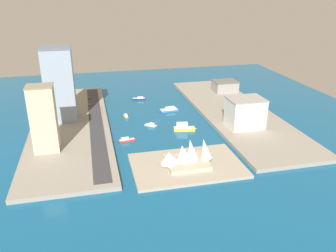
# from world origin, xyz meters

# --- Properties ---
(ground_plane) EXTENTS (440.00, 440.00, 0.00)m
(ground_plane) POSITION_xyz_m (0.00, 0.00, 0.00)
(ground_plane) COLOR #145684
(quay_west) EXTENTS (70.00, 240.00, 3.22)m
(quay_west) POSITION_xyz_m (-82.54, 0.00, 1.61)
(quay_west) COLOR gray
(quay_west) RESTS_ON ground_plane
(quay_east) EXTENTS (70.00, 240.00, 3.22)m
(quay_east) POSITION_xyz_m (82.54, 0.00, 1.61)
(quay_east) COLOR gray
(quay_east) RESTS_ON ground_plane
(peninsula_point) EXTENTS (80.77, 53.71, 2.00)m
(peninsula_point) POSITION_xyz_m (-2.61, 98.66, 1.00)
(peninsula_point) COLOR #A89E89
(peninsula_point) RESTS_ON ground_plane
(road_strip) EXTENTS (12.46, 228.00, 0.15)m
(road_strip) POSITION_xyz_m (58.92, 0.00, 3.30)
(road_strip) COLOR #38383D
(road_strip) RESTS_ON quay_east
(patrol_launch_navy) EXTENTS (16.47, 7.02, 3.62)m
(patrol_launch_navy) POSITION_xyz_m (7.02, -68.88, 1.36)
(patrol_launch_navy) COLOR #1E284C
(patrol_launch_navy) RESTS_ON ground_plane
(ferry_yellow_fast) EXTENTS (21.75, 10.37, 7.68)m
(ferry_yellow_fast) POSITION_xyz_m (-19.06, 31.66, 2.74)
(ferry_yellow_fast) COLOR yellow
(ferry_yellow_fast) RESTS_ON ground_plane
(tugboat_red) EXTENTS (15.17, 5.66, 3.69)m
(tugboat_red) POSITION_xyz_m (35.07, 43.84, 1.39)
(tugboat_red) COLOR red
(tugboat_red) RESTS_ON ground_plane
(yacht_sleek_gray) EXTENTS (11.99, 11.56, 3.20)m
(yacht_sleek_gray) POSITION_xyz_m (8.41, 14.72, 1.13)
(yacht_sleek_gray) COLOR #999EA3
(yacht_sleek_gray) RESTS_ON ground_plane
(catamaran_blue) EXTENTS (20.63, 10.63, 4.23)m
(catamaran_blue) POSITION_xyz_m (-18.58, -23.04, 1.58)
(catamaran_blue) COLOR blue
(catamaran_blue) RESTS_ON ground_plane
(water_taxi_orange) EXTENTS (4.43, 10.20, 3.43)m
(water_taxi_orange) POSITION_xyz_m (28.72, -15.20, 1.27)
(water_taxi_orange) COLOR orange
(water_taxi_orange) RESTS_ON ground_plane
(office_block_beige) EXTENTS (19.70, 16.56, 52.37)m
(office_block_beige) POSITION_xyz_m (98.25, 52.60, 29.44)
(office_block_beige) COLOR #C6B793
(office_block_beige) RESTS_ON quay_east
(carpark_squat_concrete) EXTENTS (28.49, 23.04, 13.19)m
(carpark_squat_concrete) POSITION_xyz_m (-99.12, -67.82, 9.85)
(carpark_squat_concrete) COLOR gray
(carpark_squat_concrete) RESTS_ON quay_west
(hotel_broad_white) EXTENTS (32.17, 26.28, 26.84)m
(hotel_broad_white) POSITION_xyz_m (-73.69, 42.31, 16.67)
(hotel_broad_white) COLOR silver
(hotel_broad_white) RESTS_ON quay_west
(tower_tall_glass) EXTENTS (27.78, 27.92, 69.18)m
(tower_tall_glass) POSITION_xyz_m (89.21, -15.62, 37.84)
(tower_tall_glass) COLOR #8C9EB2
(tower_tall_glass) RESTS_ON quay_east
(pickup_red) EXTENTS (1.92, 4.66, 1.53)m
(pickup_red) POSITION_xyz_m (63.09, -74.99, 4.12)
(pickup_red) COLOR black
(pickup_red) RESTS_ON road_strip
(taxi_yellow_cab) EXTENTS (2.04, 4.92, 1.59)m
(taxi_yellow_cab) POSITION_xyz_m (63.22, -52.52, 4.15)
(taxi_yellow_cab) COLOR black
(taxi_yellow_cab) RESTS_ON road_strip
(traffic_light_waterfront) EXTENTS (0.36, 0.36, 6.50)m
(traffic_light_waterfront) POSITION_xyz_m (51.51, -22.65, 7.56)
(traffic_light_waterfront) COLOR black
(traffic_light_waterfront) RESTS_ON quay_east
(opera_landmark) EXTENTS (39.71, 27.02, 20.31)m
(opera_landmark) POSITION_xyz_m (-1.82, 98.66, 9.08)
(opera_landmark) COLOR #BCAD93
(opera_landmark) RESTS_ON peninsula_point
(park_tree_cluster) EXTENTS (15.81, 14.58, 9.87)m
(park_tree_cluster) POSITION_xyz_m (-87.83, -9.93, 9.60)
(park_tree_cluster) COLOR brown
(park_tree_cluster) RESTS_ON quay_west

